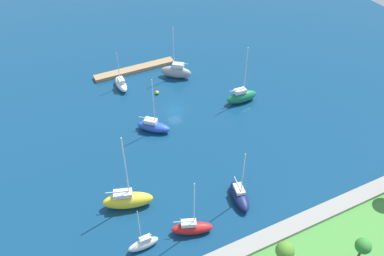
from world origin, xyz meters
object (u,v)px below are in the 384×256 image
sailboat_yellow_off_beacon (128,200)px  sailboat_white_by_breakwater (121,84)px  mooring_buoy_yellow (157,93)px  pier_dock (135,69)px  sailboat_green_mid_basin (242,96)px  sailboat_white_outer_mooring (144,244)px  sailboat_navy_inner_mooring (240,196)px  park_tree_east (285,251)px  sailboat_blue_near_pier (153,126)px  park_tree_mideast (363,246)px  sailboat_red_lone_south (192,228)px  sailboat_gray_far_north (176,71)px

sailboat_yellow_off_beacon → sailboat_white_by_breakwater: bearing=91.8°
sailboat_yellow_off_beacon → mooring_buoy_yellow: bearing=77.6°
pier_dock → sailboat_green_mid_basin: 27.16m
sailboat_green_mid_basin → sailboat_white_outer_mooring: 39.90m
sailboat_yellow_off_beacon → sailboat_navy_inner_mooring: bearing=-3.6°
sailboat_white_by_breakwater → sailboat_yellow_off_beacon: 33.94m
sailboat_yellow_off_beacon → park_tree_east: bearing=-34.6°
pier_dock → sailboat_white_outer_mooring: sailboat_white_outer_mooring is taller
sailboat_blue_near_pier → park_tree_mideast: bearing=-28.8°
sailboat_navy_inner_mooring → pier_dock: bearing=-166.2°
sailboat_navy_inner_mooring → sailboat_red_lone_south: 9.94m
sailboat_red_lone_south → sailboat_white_outer_mooring: bearing=-164.1°
sailboat_navy_inner_mooring → park_tree_east: bearing=5.1°
park_tree_east → sailboat_green_mid_basin: sailboat_green_mid_basin is taller
park_tree_east → sailboat_red_lone_south: (8.18, -11.08, -3.73)m
sailboat_green_mid_basin → sailboat_gray_far_north: bearing=122.2°
sailboat_blue_near_pier → sailboat_yellow_off_beacon: size_ratio=0.82×
pier_dock → park_tree_mideast: 62.95m
sailboat_red_lone_south → sailboat_yellow_off_beacon: bearing=148.9°
pier_dock → park_tree_east: park_tree_east is taller
pier_dock → park_tree_east: bearing=90.3°
sailboat_green_mid_basin → sailboat_blue_near_pier: bearing=-175.9°
sailboat_white_by_breakwater → sailboat_yellow_off_beacon: size_ratio=0.61×
sailboat_red_lone_south → mooring_buoy_yellow: sailboat_red_lone_south is taller
pier_dock → sailboat_gray_far_north: (-7.68, 6.87, 1.17)m
sailboat_yellow_off_beacon → sailboat_white_outer_mooring: sailboat_yellow_off_beacon is taller
pier_dock → mooring_buoy_yellow: bearing=95.7°
sailboat_blue_near_pier → mooring_buoy_yellow: 12.36m
sailboat_navy_inner_mooring → sailboat_blue_near_pier: bearing=-153.5°
sailboat_white_by_breakwater → sailboat_yellow_off_beacon: sailboat_yellow_off_beacon is taller
park_tree_east → sailboat_white_outer_mooring: 19.93m
sailboat_blue_near_pier → sailboat_gray_far_north: sailboat_gray_far_north is taller
pier_dock → sailboat_white_by_breakwater: size_ratio=2.20×
sailboat_green_mid_basin → mooring_buoy_yellow: bearing=147.4°
pier_dock → sailboat_navy_inner_mooring: sailboat_navy_inner_mooring is taller
park_tree_east → sailboat_white_by_breakwater: sailboat_white_by_breakwater is taller
park_tree_east → sailboat_gray_far_north: (-7.41, -51.11, -3.23)m
sailboat_red_lone_south → mooring_buoy_yellow: 36.81m
park_tree_east → sailboat_yellow_off_beacon: bearing=-53.0°
sailboat_white_by_breakwater → sailboat_green_mid_basin: size_ratio=0.68×
pier_dock → park_tree_mideast: park_tree_mideast is taller
sailboat_blue_near_pier → sailboat_red_lone_south: size_ratio=1.10×
sailboat_white_outer_mooring → sailboat_red_lone_south: bearing=175.1°
pier_dock → sailboat_gray_far_north: size_ratio=1.56×
sailboat_gray_far_north → sailboat_white_outer_mooring: bearing=98.3°
park_tree_east → sailboat_yellow_off_beacon: (15.09, -20.02, -3.29)m
sailboat_green_mid_basin → park_tree_mideast: bearing=-96.4°
park_tree_mideast → sailboat_yellow_off_beacon: (24.77, -24.04, -3.32)m
sailboat_red_lone_south → park_tree_mideast: bearing=-19.1°
pier_dock → sailboat_navy_inner_mooring: size_ratio=1.83×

